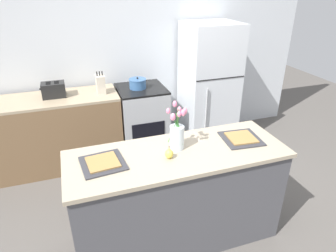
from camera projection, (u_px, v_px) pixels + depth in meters
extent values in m
plane|color=#59544F|center=(177.00, 235.00, 2.82)|extent=(10.00, 10.00, 0.00)
cube|color=silver|center=(125.00, 48.00, 3.91)|extent=(5.20, 0.08, 2.70)
cube|color=#4C4C51|center=(177.00, 198.00, 2.62)|extent=(1.76, 0.62, 0.87)
cube|color=tan|center=(178.00, 154.00, 2.42)|extent=(1.80, 0.66, 0.03)
cube|color=brown|center=(51.00, 135.00, 3.67)|extent=(1.68, 0.60, 0.89)
cube|color=tan|center=(44.00, 100.00, 3.47)|extent=(1.68, 0.60, 0.03)
cube|color=#B2B5B7|center=(143.00, 121.00, 4.00)|extent=(0.60, 0.60, 0.89)
cube|color=black|center=(141.00, 89.00, 3.80)|extent=(0.60, 0.60, 0.02)
cube|color=black|center=(149.00, 134.00, 3.76)|extent=(0.42, 0.01, 0.29)
cube|color=silver|center=(209.00, 86.00, 4.10)|extent=(0.68, 0.64, 1.67)
cube|color=black|center=(221.00, 79.00, 3.74)|extent=(0.67, 0.01, 0.01)
cylinder|color=#B2B5B7|center=(206.00, 115.00, 3.88)|extent=(0.02, 0.02, 0.73)
cylinder|color=silver|center=(177.00, 137.00, 2.43)|extent=(0.12, 0.12, 0.20)
cylinder|color=#4C9342|center=(178.00, 128.00, 2.40)|extent=(0.12, 0.02, 0.24)
ellipsoid|color=pink|center=(185.00, 111.00, 2.36)|extent=(0.04, 0.04, 0.06)
cylinder|color=#4C9342|center=(178.00, 128.00, 2.41)|extent=(0.03, 0.03, 0.26)
ellipsoid|color=pink|center=(179.00, 110.00, 2.35)|extent=(0.04, 0.04, 0.05)
cylinder|color=#4C9342|center=(176.00, 125.00, 2.39)|extent=(0.01, 0.07, 0.31)
ellipsoid|color=pink|center=(175.00, 104.00, 2.35)|extent=(0.04, 0.04, 0.05)
cylinder|color=#4C9342|center=(174.00, 128.00, 2.39)|extent=(0.09, 0.04, 0.26)
ellipsoid|color=pink|center=(168.00, 111.00, 2.32)|extent=(0.03, 0.03, 0.05)
cylinder|color=#4C9342|center=(176.00, 131.00, 2.39)|extent=(0.07, 0.05, 0.23)
ellipsoid|color=pink|center=(173.00, 117.00, 2.30)|extent=(0.04, 0.04, 0.06)
cylinder|color=#4C9342|center=(178.00, 130.00, 2.38)|extent=(0.01, 0.05, 0.26)
ellipsoid|color=pink|center=(179.00, 114.00, 2.29)|extent=(0.03, 0.03, 0.05)
cylinder|color=#4C9342|center=(179.00, 129.00, 2.38)|extent=(0.04, 0.06, 0.26)
ellipsoid|color=pink|center=(183.00, 113.00, 2.29)|extent=(0.04, 0.04, 0.06)
ellipsoid|color=#E5CC4C|center=(169.00, 154.00, 2.32)|extent=(0.07, 0.07, 0.08)
cone|color=#E5CC4C|center=(169.00, 149.00, 2.30)|extent=(0.04, 0.04, 0.03)
cylinder|color=brown|center=(169.00, 147.00, 2.29)|extent=(0.01, 0.01, 0.01)
cube|color=#333338|center=(103.00, 163.00, 2.26)|extent=(0.35, 0.35, 0.01)
cube|color=#A37A42|center=(103.00, 162.00, 2.26)|extent=(0.25, 0.25, 0.01)
cube|color=#333338|center=(241.00, 139.00, 2.61)|extent=(0.35, 0.35, 0.01)
cube|color=#A37A42|center=(241.00, 137.00, 2.60)|extent=(0.25, 0.25, 0.01)
cube|color=black|center=(54.00, 90.00, 3.48)|extent=(0.26, 0.18, 0.17)
cube|color=black|center=(48.00, 83.00, 3.42)|extent=(0.05, 0.11, 0.01)
cube|color=black|center=(57.00, 82.00, 3.45)|extent=(0.05, 0.11, 0.01)
cube|color=black|center=(40.00, 89.00, 3.42)|extent=(0.02, 0.02, 0.02)
cylinder|color=#386093|center=(138.00, 84.00, 3.76)|extent=(0.21, 0.21, 0.11)
cylinder|color=#386093|center=(137.00, 79.00, 3.73)|extent=(0.22, 0.22, 0.01)
sphere|color=black|center=(137.00, 78.00, 3.72)|extent=(0.02, 0.02, 0.02)
cube|color=beige|center=(101.00, 84.00, 3.57)|extent=(0.10, 0.14, 0.22)
cylinder|color=black|center=(97.00, 74.00, 3.50)|extent=(0.01, 0.01, 0.05)
cylinder|color=black|center=(100.00, 73.00, 3.51)|extent=(0.01, 0.01, 0.05)
cylinder|color=black|center=(102.00, 73.00, 3.52)|extent=(0.01, 0.01, 0.05)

